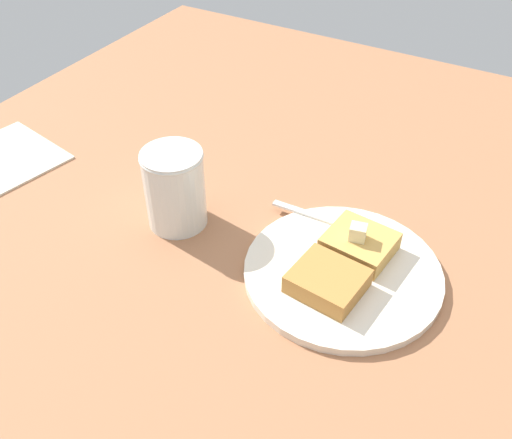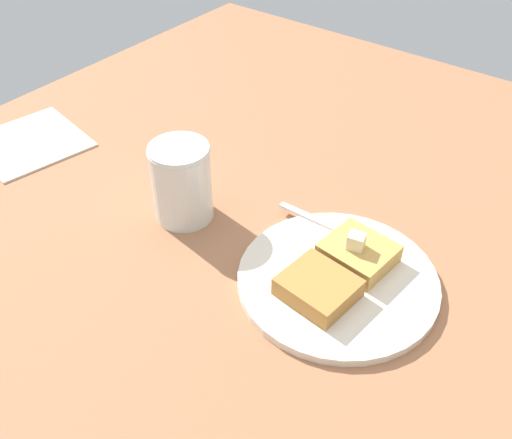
{
  "view_description": "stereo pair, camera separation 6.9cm",
  "coord_description": "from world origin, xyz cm",
  "px_view_note": "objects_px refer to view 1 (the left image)",
  "views": [
    {
      "loc": [
        52.68,
        25.71,
        51.78
      ],
      "look_at": [
        6.87,
        -0.49,
        6.88
      ],
      "focal_mm": 40.0,
      "sensor_mm": 36.0,
      "label": 1
    },
    {
      "loc": [
        48.85,
        31.48,
        51.78
      ],
      "look_at": [
        6.87,
        -0.49,
        6.88
      ],
      "focal_mm": 40.0,
      "sensor_mm": 36.0,
      "label": 2
    }
  ],
  "objects_px": {
    "plate": "(343,272)",
    "fork": "(336,223)",
    "napkin": "(2,160)",
    "syrup_jar": "(175,191)"
  },
  "relations": [
    {
      "from": "fork",
      "to": "plate",
      "type": "bearing_deg",
      "value": 29.55
    },
    {
      "from": "plate",
      "to": "fork",
      "type": "bearing_deg",
      "value": -150.45
    },
    {
      "from": "plate",
      "to": "syrup_jar",
      "type": "height_order",
      "value": "syrup_jar"
    },
    {
      "from": "plate",
      "to": "fork",
      "type": "distance_m",
      "value": 0.08
    },
    {
      "from": "plate",
      "to": "syrup_jar",
      "type": "bearing_deg",
      "value": -86.24
    },
    {
      "from": "syrup_jar",
      "to": "plate",
      "type": "bearing_deg",
      "value": 93.76
    },
    {
      "from": "syrup_jar",
      "to": "fork",
      "type": "bearing_deg",
      "value": 114.35
    },
    {
      "from": "plate",
      "to": "napkin",
      "type": "height_order",
      "value": "plate"
    },
    {
      "from": "fork",
      "to": "napkin",
      "type": "xyz_separation_m",
      "value": [
        0.1,
        -0.51,
        -0.01
      ]
    },
    {
      "from": "plate",
      "to": "syrup_jar",
      "type": "distance_m",
      "value": 0.23
    }
  ]
}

